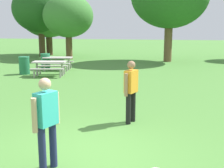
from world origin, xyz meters
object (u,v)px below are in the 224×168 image
trash_can_beside_table (46,61)px  tree_far_right (68,16)px  person_catcher (131,88)px  tree_broad_center (48,12)px  picnic_table_near (50,65)px  tree_tall_left (40,9)px  picnic_table_far (58,61)px  person_thrower (46,118)px  trash_can_further_along (24,65)px

trash_can_beside_table → tree_far_right: 6.69m
person_catcher → tree_far_right: bearing=116.1°
trash_can_beside_table → tree_far_right: tree_far_right is taller
person_catcher → tree_broad_center: 20.72m
person_catcher → picnic_table_near: bearing=128.7°
tree_tall_left → picnic_table_near: bearing=-62.4°
tree_tall_left → tree_broad_center: (0.16, 1.18, -0.14)m
person_catcher → picnic_table_far: person_catcher is taller
person_thrower → tree_tall_left: bearing=116.0°
trash_can_further_along → person_thrower: bearing=-58.9°
person_thrower → trash_can_beside_table: bearing=115.3°
picnic_table_near → trash_can_beside_table: (-1.27, 2.22, -0.08)m
trash_can_beside_table → person_catcher: bearing=-53.4°
picnic_table_far → trash_can_beside_table: bearing=176.7°
picnic_table_near → tree_far_right: 8.90m
person_catcher → tree_tall_left: 19.82m
tree_broad_center → tree_far_right: size_ratio=1.23×
tree_tall_left → trash_can_further_along: bearing=-69.5°
tree_far_right → tree_broad_center: bearing=136.0°
trash_can_further_along → tree_far_right: (-0.39, 7.93, 2.93)m
trash_can_beside_table → tree_tall_left: (-3.95, 7.75, 3.63)m
picnic_table_far → tree_broad_center: tree_broad_center is taller
picnic_table_far → person_catcher: bearing=-56.8°
person_catcher → tree_broad_center: size_ratio=0.26×
tree_tall_left → tree_broad_center: bearing=82.1°
person_thrower → tree_broad_center: 22.72m
person_catcher → person_thrower: bearing=-110.4°
tree_tall_left → tree_broad_center: 1.20m
person_catcher → picnic_table_far: bearing=123.2°
trash_can_further_along → tree_far_right: size_ratio=0.19×
trash_can_further_along → tree_broad_center: size_ratio=0.15×
tree_far_right → picnic_table_near: bearing=-76.4°
trash_can_further_along → tree_broad_center: 11.95m
tree_broad_center → tree_far_right: 4.31m
trash_can_beside_table → tree_tall_left: bearing=117.0°
person_thrower → trash_can_further_along: 11.25m
trash_can_beside_table → tree_broad_center: (-3.78, 8.93, 3.48)m
trash_can_beside_table → tree_broad_center: bearing=113.0°
trash_can_further_along → tree_tall_left: tree_tall_left is taller
person_catcher → picnic_table_far: 10.44m
picnic_table_near → tree_tall_left: bearing=117.6°
picnic_table_near → picnic_table_far: size_ratio=1.02×
trash_can_beside_table → trash_can_further_along: bearing=-99.3°
picnic_table_near → tree_far_right: size_ratio=0.38×
tree_far_right → person_catcher: bearing=-63.9°
person_thrower → person_catcher: same height
picnic_table_far → trash_can_further_along: size_ratio=1.99×
trash_can_beside_table → tree_far_right: bearing=96.8°
picnic_table_near → trash_can_further_along: size_ratio=2.03×
picnic_table_near → trash_can_further_along: 1.62m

